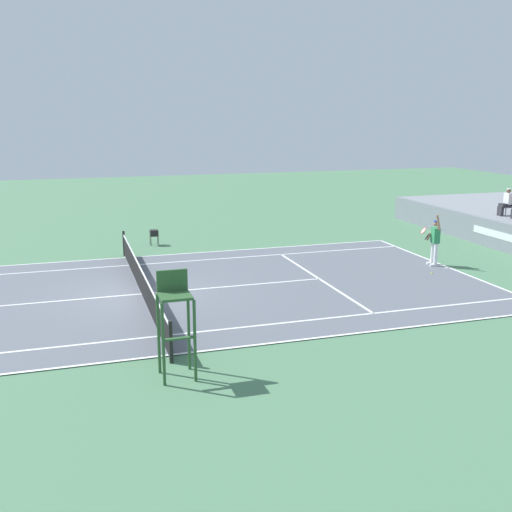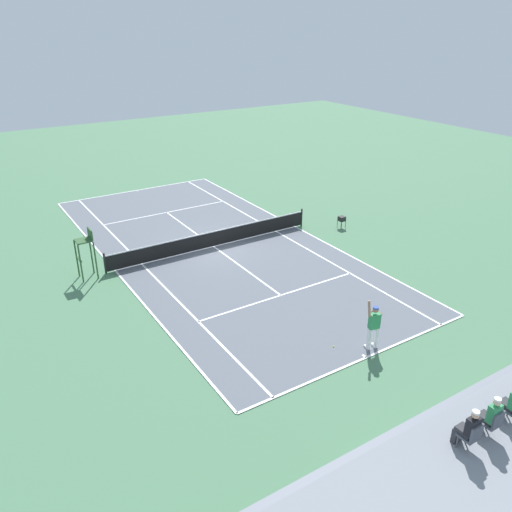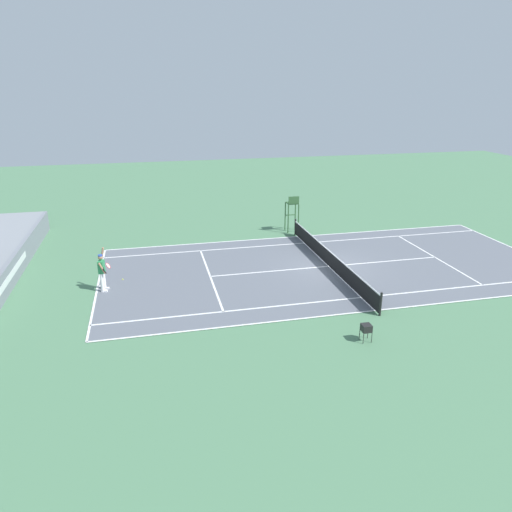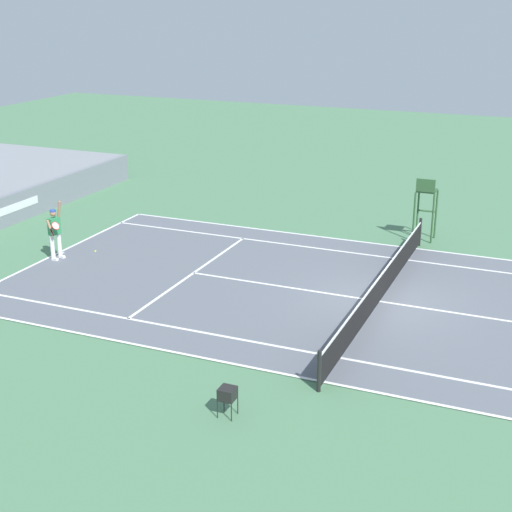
{
  "view_description": "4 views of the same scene",
  "coord_description": "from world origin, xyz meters",
  "px_view_note": "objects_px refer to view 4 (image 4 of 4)",
  "views": [
    {
      "loc": [
        19.51,
        -2.1,
        5.83
      ],
      "look_at": [
        -0.17,
        4.04,
        1.0
      ],
      "focal_mm": 42.38,
      "sensor_mm": 36.0,
      "label": 1
    },
    {
      "loc": [
        11.64,
        22.77,
        11.29
      ],
      "look_at": [
        -0.17,
        4.04,
        1.0
      ],
      "focal_mm": 35.91,
      "sensor_mm": 36.0,
      "label": 2
    },
    {
      "loc": [
        -22.47,
        9.22,
        9.22
      ],
      "look_at": [
        -0.17,
        4.04,
        1.0
      ],
      "focal_mm": 33.53,
      "sensor_mm": 36.0,
      "label": 3
    },
    {
      "loc": [
        -20.99,
        -4.75,
        8.85
      ],
      "look_at": [
        -0.17,
        4.04,
        1.0
      ],
      "focal_mm": 52.68,
      "sensor_mm": 36.0,
      "label": 4
    }
  ],
  "objects_px": {
    "umpire_chair": "(426,201)",
    "ball_hopper": "(227,393)",
    "tennis_ball": "(95,251)",
    "tennis_player": "(55,232)"
  },
  "relations": [
    {
      "from": "tennis_player",
      "to": "tennis_ball",
      "type": "xyz_separation_m",
      "value": [
        1.17,
        -0.81,
        -0.96
      ]
    },
    {
      "from": "tennis_player",
      "to": "umpire_chair",
      "type": "distance_m",
      "value": 13.66
    },
    {
      "from": "tennis_ball",
      "to": "ball_hopper",
      "type": "distance_m",
      "value": 12.44
    },
    {
      "from": "tennis_player",
      "to": "umpire_chair",
      "type": "xyz_separation_m",
      "value": [
        7.29,
        -11.54,
        0.56
      ]
    },
    {
      "from": "umpire_chair",
      "to": "ball_hopper",
      "type": "distance_m",
      "value": 14.59
    },
    {
      "from": "tennis_player",
      "to": "umpire_chair",
      "type": "height_order",
      "value": "umpire_chair"
    },
    {
      "from": "tennis_player",
      "to": "ball_hopper",
      "type": "distance_m",
      "value": 12.33
    },
    {
      "from": "tennis_ball",
      "to": "ball_hopper",
      "type": "xyz_separation_m",
      "value": [
        -8.35,
        -9.21,
        0.54
      ]
    },
    {
      "from": "umpire_chair",
      "to": "ball_hopper",
      "type": "bearing_deg",
      "value": 174.01
    },
    {
      "from": "umpire_chair",
      "to": "tennis_ball",
      "type": "bearing_deg",
      "value": 119.73
    }
  ]
}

